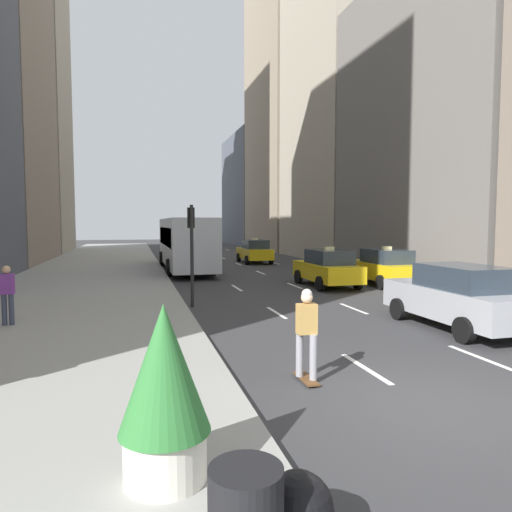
{
  "coord_description": "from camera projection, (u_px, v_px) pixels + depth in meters",
  "views": [
    {
      "loc": [
        -4.71,
        -6.21,
        2.95
      ],
      "look_at": [
        0.33,
        12.58,
        1.56
      ],
      "focal_mm": 32.0,
      "sensor_mm": 36.0,
      "label": 1
    }
  ],
  "objects": [
    {
      "name": "pedestrian_mid_block",
      "position": [
        7.0,
        292.0,
        12.51
      ],
      "size": [
        0.36,
        0.22,
        1.65
      ],
      "color": "#383D51",
      "rests_on": "sidewalk_left"
    },
    {
      "name": "taxi_second",
      "position": [
        327.0,
        268.0,
        21.28
      ],
      "size": [
        2.02,
        4.4,
        1.87
      ],
      "color": "yellow",
      "rests_on": "ground"
    },
    {
      "name": "taxi_third",
      "position": [
        384.0,
        267.0,
        21.73
      ],
      "size": [
        2.02,
        4.4,
        1.87
      ],
      "color": "yellow",
      "rests_on": "ground"
    },
    {
      "name": "city_bus",
      "position": [
        185.0,
        242.0,
        28.64
      ],
      "size": [
        2.8,
        11.61,
        3.25
      ],
      "color": "#B7BCC1",
      "rests_on": "ground"
    },
    {
      "name": "ground_plane",
      "position": [
        437.0,
        405.0,
        7.41
      ],
      "size": [
        160.0,
        160.0,
        0.0
      ],
      "primitive_type": "plane",
      "color": "#333335"
    },
    {
      "name": "skateboarder",
      "position": [
        307.0,
        331.0,
        8.46
      ],
      "size": [
        0.36,
        0.8,
        1.75
      ],
      "color": "brown",
      "rests_on": "ground"
    },
    {
      "name": "lane_markings",
      "position": [
        248.0,
        268.0,
        30.24
      ],
      "size": [
        5.72,
        56.0,
        0.01
      ],
      "color": "white",
      "rests_on": "ground"
    },
    {
      "name": "trash_bag",
      "position": [
        298.0,
        508.0,
        3.98
      ],
      "size": [
        0.63,
        0.63,
        0.63
      ],
      "primitive_type": "sphere",
      "color": "black",
      "rests_on": "sidewalk_left"
    },
    {
      "name": "traffic_light_pole",
      "position": [
        191.0,
        239.0,
        16.05
      ],
      "size": [
        0.24,
        0.42,
        3.6
      ],
      "color": "black",
      "rests_on": "ground"
    },
    {
      "name": "planter_with_shrub",
      "position": [
        164.0,
        390.0,
        4.92
      ],
      "size": [
        1.0,
        1.0,
        1.95
      ],
      "color": "silver",
      "rests_on": "sidewalk_left"
    },
    {
      "name": "taxi_lead",
      "position": [
        255.0,
        251.0,
        34.1
      ],
      "size": [
        2.02,
        4.4,
        1.87
      ],
      "color": "yellow",
      "rests_on": "ground"
    },
    {
      "name": "sidewalk_left",
      "position": [
        100.0,
        265.0,
        31.61
      ],
      "size": [
        8.0,
        66.0,
        0.15
      ],
      "primitive_type": "cube",
      "color": "gray",
      "rests_on": "ground"
    },
    {
      "name": "building_row_right",
      "position": [
        334.0,
        94.0,
        38.87
      ],
      "size": [
        6.0,
        67.75,
        36.45
      ],
      "color": "gray",
      "rests_on": "ground"
    },
    {
      "name": "sedan_black_near",
      "position": [
        458.0,
        297.0,
        12.71
      ],
      "size": [
        2.02,
        4.66,
        1.8
      ],
      "color": "#9EA0A5",
      "rests_on": "ground"
    }
  ]
}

